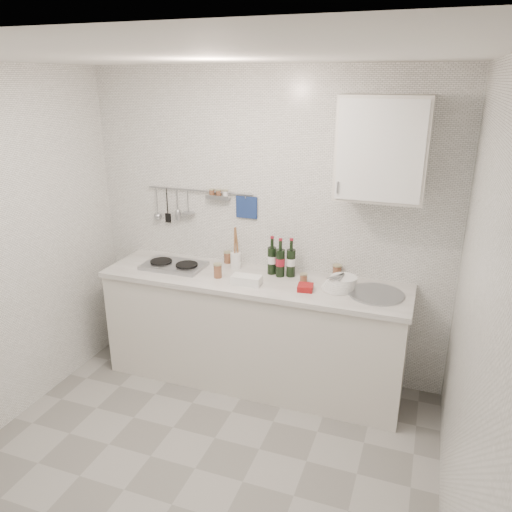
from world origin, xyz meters
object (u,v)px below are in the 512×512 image
(plate_stack_sink, at_px, (340,283))
(utensil_crock, at_px, (236,258))
(plate_stack_hob, at_px, (185,266))
(wall_cabinet, at_px, (383,148))
(wine_bottles, at_px, (281,257))

(plate_stack_sink, distance_m, utensil_crock, 0.91)
(plate_stack_hob, height_order, plate_stack_sink, plate_stack_sink)
(plate_stack_hob, relative_size, plate_stack_sink, 0.99)
(plate_stack_sink, bearing_deg, wall_cabinet, 25.16)
(plate_stack_sink, xyz_separation_m, utensil_crock, (-0.90, 0.15, 0.04))
(wall_cabinet, height_order, plate_stack_hob, wall_cabinet)
(wine_bottles, bearing_deg, utensil_crock, 175.01)
(wall_cabinet, distance_m, utensil_crock, 1.46)
(plate_stack_sink, relative_size, wine_bottles, 0.83)
(plate_stack_sink, distance_m, wine_bottles, 0.52)
(wine_bottles, bearing_deg, plate_stack_hob, -172.62)
(wine_bottles, bearing_deg, wall_cabinet, -0.89)
(plate_stack_hob, distance_m, utensil_crock, 0.43)
(wall_cabinet, height_order, plate_stack_sink, wall_cabinet)
(plate_stack_sink, bearing_deg, wine_bottles, 167.26)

